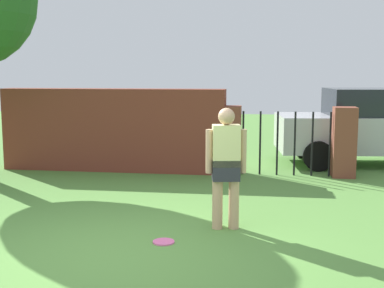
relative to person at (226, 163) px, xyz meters
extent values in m
plane|color=#568C3D|center=(-1.18, -1.17, -0.90)|extent=(40.00, 40.00, 0.00)
cube|color=brown|center=(-2.68, 3.72, -0.03)|extent=(4.76, 0.50, 1.74)
cylinder|color=tan|center=(0.11, 0.02, -0.47)|extent=(0.14, 0.14, 0.85)
cylinder|color=tan|center=(-0.11, -0.02, -0.47)|extent=(0.14, 0.14, 0.85)
cube|color=#2D2D38|center=(0.00, 0.00, -0.10)|extent=(0.39, 0.28, 0.28)
cube|color=beige|center=(0.00, 0.00, 0.23)|extent=(0.39, 0.28, 0.55)
sphere|color=tan|center=(0.00, 0.00, 0.61)|extent=(0.22, 0.22, 0.22)
cylinder|color=tan|center=(0.22, 0.04, 0.15)|extent=(0.09, 0.09, 0.58)
cylinder|color=tan|center=(-0.22, -0.04, 0.15)|extent=(0.09, 0.09, 0.58)
cube|color=brown|center=(-0.20, 3.72, -0.20)|extent=(0.44, 0.44, 1.40)
cube|color=brown|center=(2.07, 3.72, -0.20)|extent=(0.44, 0.44, 1.40)
cylinder|color=black|center=(0.07, 3.72, -0.25)|extent=(0.04, 0.04, 1.30)
cylinder|color=black|center=(0.41, 3.72, -0.25)|extent=(0.04, 0.04, 1.30)
cylinder|color=black|center=(0.76, 3.72, -0.25)|extent=(0.04, 0.04, 1.30)
cylinder|color=black|center=(1.10, 3.72, -0.25)|extent=(0.04, 0.04, 1.30)
cylinder|color=black|center=(1.45, 3.72, -0.25)|extent=(0.04, 0.04, 1.30)
cylinder|color=black|center=(1.80, 3.72, -0.25)|extent=(0.04, 0.04, 1.30)
cube|color=#B7B7BC|center=(2.90, 5.26, -0.18)|extent=(4.35, 2.12, 0.80)
cube|color=#1E2328|center=(2.90, 5.26, 0.52)|extent=(2.14, 1.70, 0.60)
cylinder|color=black|center=(1.63, 4.27, -0.58)|extent=(0.66, 0.28, 0.64)
cylinder|color=black|center=(1.45, 5.96, -0.58)|extent=(0.66, 0.28, 0.64)
cylinder|color=pink|center=(-0.71, -0.68, -0.89)|extent=(0.27, 0.27, 0.02)
camera|label=1|loc=(0.50, -6.56, 1.18)|focal=47.30mm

